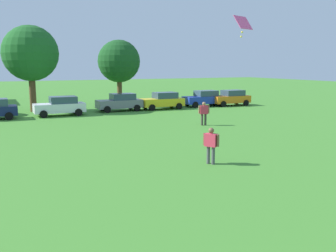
{
  "coord_description": "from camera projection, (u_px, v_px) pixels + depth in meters",
  "views": [
    {
      "loc": [
        -3.35,
        0.58,
        4.43
      ],
      "look_at": [
        1.79,
        11.45,
        2.48
      ],
      "focal_mm": 40.55,
      "sensor_mm": 36.0,
      "label": 1
    }
  ],
  "objects": [
    {
      "name": "parked_car_gray_3",
      "position": [
        120.0,
        102.0,
        36.36
      ],
      "size": [
        4.3,
        2.02,
        1.68
      ],
      "rotation": [
        0.0,
        0.0,
        3.14
      ],
      "color": "slate",
      "rests_on": "ground"
    },
    {
      "name": "kite",
      "position": [
        243.0,
        24.0,
        18.94
      ],
      "size": [
        1.18,
        0.82,
        1.08
      ],
      "color": "#F24C8C"
    },
    {
      "name": "parked_car_white_2",
      "position": [
        60.0,
        106.0,
        33.06
      ],
      "size": [
        4.3,
        2.02,
        1.68
      ],
      "rotation": [
        0.0,
        0.0,
        3.14
      ],
      "color": "white",
      "rests_on": "ground"
    },
    {
      "name": "tree_far_right",
      "position": [
        119.0,
        61.0,
        40.41
      ],
      "size": [
        4.51,
        4.51,
        7.04
      ],
      "color": "brown",
      "rests_on": "ground"
    },
    {
      "name": "parked_car_blue_5",
      "position": [
        204.0,
        98.0,
        40.47
      ],
      "size": [
        4.3,
        2.02,
        1.68
      ],
      "rotation": [
        0.0,
        0.0,
        3.14
      ],
      "color": "#1E38AD",
      "rests_on": "ground"
    },
    {
      "name": "parked_car_orange_6",
      "position": [
        231.0,
        98.0,
        41.21
      ],
      "size": [
        4.3,
        2.02,
        1.68
      ],
      "rotation": [
        0.0,
        0.0,
        3.14
      ],
      "color": "orange",
      "rests_on": "ground"
    },
    {
      "name": "adult_bystander",
      "position": [
        211.0,
        143.0,
        16.92
      ],
      "size": [
        0.55,
        0.68,
        1.66
      ],
      "rotation": [
        0.0,
        0.0,
        5.28
      ],
      "color": "#4C4C51",
      "rests_on": "ground"
    },
    {
      "name": "parked_car_yellow_4",
      "position": [
        163.0,
        101.0,
        37.94
      ],
      "size": [
        4.3,
        2.02,
        1.68
      ],
      "rotation": [
        0.0,
        0.0,
        3.14
      ],
      "color": "yellow",
      "rests_on": "ground"
    },
    {
      "name": "ground_plane",
      "position": [
        41.0,
        124.0,
        28.38
      ],
      "size": [
        160.0,
        160.0,
        0.0
      ],
      "primitive_type": "plane",
      "color": "#42842D"
    },
    {
      "name": "bystander_midfield",
      "position": [
        204.0,
        111.0,
        27.75
      ],
      "size": [
        0.79,
        0.48,
        1.74
      ],
      "rotation": [
        0.0,
        0.0,
        5.96
      ],
      "color": "#3F3833",
      "rests_on": "ground"
    },
    {
      "name": "tree_right",
      "position": [
        30.0,
        54.0,
        35.18
      ],
      "size": [
        5.16,
        5.16,
        8.04
      ],
      "color": "brown",
      "rests_on": "ground"
    }
  ]
}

